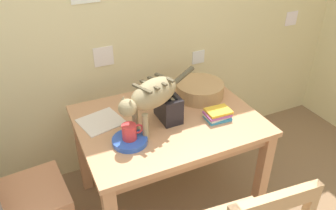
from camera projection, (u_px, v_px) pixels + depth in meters
name	position (u px, v px, depth m)	size (l,w,h in m)	color
wall_rear	(122.00, 12.00, 2.35)	(4.54, 0.11, 2.50)	beige
dining_table	(168.00, 130.00, 2.19)	(1.14, 0.86, 0.73)	tan
cat	(152.00, 96.00, 1.92)	(0.57, 0.28, 0.33)	#9A8760
saucer_bowl	(130.00, 141.00, 1.92)	(0.21, 0.21, 0.03)	blue
coffee_mug	(130.00, 132.00, 1.89)	(0.13, 0.08, 0.09)	red
magazine	(101.00, 121.00, 2.11)	(0.25, 0.23, 0.01)	beige
book_stack	(218.00, 115.00, 2.12)	(0.17, 0.13, 0.07)	#3291C5
wicker_basket	(200.00, 90.00, 2.36)	(0.34, 0.34, 0.10)	tan
toaster	(168.00, 107.00, 2.10)	(0.12, 0.20, 0.18)	black
wooden_chair_far	(20.00, 195.00, 1.93)	(0.46, 0.46, 0.95)	tan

